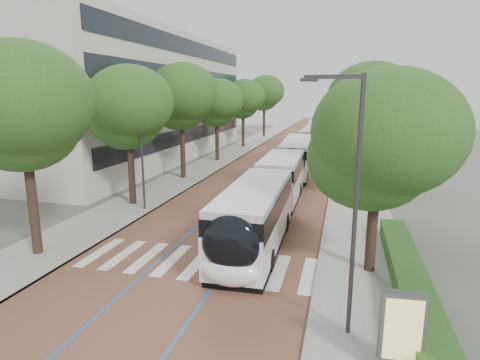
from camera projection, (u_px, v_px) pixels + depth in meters
The scene contains 21 objects.
ground at pixel (185, 272), 17.31m from camera, with size 160.00×160.00×0.00m, color #51544C.
road at pixel (296, 149), 55.12m from camera, with size 11.00×140.00×0.02m, color brown.
sidewalk_left at pixel (243, 147), 56.96m from camera, with size 4.00×140.00×0.12m, color gray.
sidewalk_right at pixel (352, 151), 53.26m from camera, with size 4.00×140.00×0.12m, color gray.
kerb_left at pixel (256, 147), 56.49m from camera, with size 0.20×140.00×0.14m, color gray.
kerb_right at pixel (338, 150), 53.73m from camera, with size 0.20×140.00×0.14m, color gray.
zebra_crossing at pixel (197, 263), 18.20m from camera, with size 10.55×3.60×0.01m.
lane_line_left at pixel (284, 148), 55.51m from camera, with size 0.12×126.00×0.01m, color #2157A9.
lane_line_right at pixel (308, 149), 54.72m from camera, with size 0.12×126.00×0.01m, color #2157A9.
office_building at pixel (120, 98), 47.09m from camera, with size 18.11×40.00×14.00m.
hedge at pixel (412, 286), 14.95m from camera, with size 1.20×14.00×0.80m, color #1E4417.
streetlight_near at pixel (350, 188), 11.81m from camera, with size 1.82×0.20×8.00m.
streetlight_far at pixel (348, 125), 35.45m from camera, with size 1.82×0.20×8.00m.
lamp_post_left at pixel (142, 148), 25.50m from camera, with size 0.14×0.14×8.00m, color #333336.
trees_left at pixel (211, 101), 42.36m from camera, with size 6.43×61.21×9.99m.
trees_right at pixel (363, 110), 32.86m from camera, with size 6.02×47.80×9.06m.
lead_bus at pixel (268, 198), 23.15m from camera, with size 2.87×18.44×3.20m.
bus_queued_0 at pixel (296, 157), 38.19m from camera, with size 3.09×12.50×3.20m.
bus_queued_1 at pixel (312, 141), 50.82m from camera, with size 2.84×12.46×3.20m.
bus_queued_2 at pixel (316, 131), 63.02m from camera, with size 3.19×12.52×3.20m.
ad_panel at pixel (401, 331), 10.68m from camera, with size 1.16×0.49×2.37m.
Camera 1 is at (6.36, -14.94, 7.58)m, focal length 30.00 mm.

